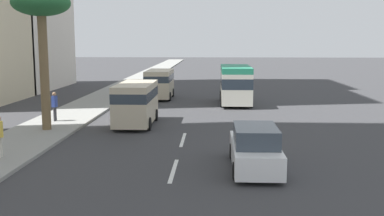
% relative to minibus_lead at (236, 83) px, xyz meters
% --- Properties ---
extents(ground_plane, '(198.00, 198.00, 0.00)m').
position_rel_minibus_lead_xyz_m(ground_plane, '(-1.97, 3.26, -1.63)').
color(ground_plane, '#38383A').
extents(sidewalk_right, '(162.00, 3.72, 0.15)m').
position_rel_minibus_lead_xyz_m(sidewalk_right, '(-1.97, 11.10, -1.56)').
color(sidewalk_right, gray).
rests_on(sidewalk_right, ground_plane).
extents(lane_stripe_mid, '(3.20, 0.16, 0.01)m').
position_rel_minibus_lead_xyz_m(lane_stripe_mid, '(-18.68, 3.26, -1.63)').
color(lane_stripe_mid, silver).
rests_on(lane_stripe_mid, ground_plane).
extents(lane_stripe_far, '(3.20, 0.16, 0.01)m').
position_rel_minibus_lead_xyz_m(lane_stripe_far, '(-13.16, 3.26, -1.63)').
color(lane_stripe_far, silver).
rests_on(lane_stripe_far, ground_plane).
extents(minibus_lead, '(6.15, 2.40, 2.97)m').
position_rel_minibus_lead_xyz_m(minibus_lead, '(0.00, 0.00, 0.00)').
color(minibus_lead, silver).
rests_on(minibus_lead, ground_plane).
extents(van_second, '(4.82, 2.19, 2.44)m').
position_rel_minibus_lead_xyz_m(van_second, '(3.06, 6.35, -0.24)').
color(van_second, beige).
rests_on(van_second, ground_plane).
extents(car_third, '(4.73, 1.84, 1.72)m').
position_rel_minibus_lead_xyz_m(car_third, '(-18.27, 0.10, -0.82)').
color(car_third, white).
rests_on(car_third, ground_plane).
extents(van_fourth, '(5.03, 2.13, 2.49)m').
position_rel_minibus_lead_xyz_m(van_fourth, '(-9.26, 6.29, -0.21)').
color(van_fourth, beige).
rests_on(van_fourth, ground_plane).
extents(pedestrian_near_lamp, '(0.36, 0.29, 1.75)m').
position_rel_minibus_lead_xyz_m(pedestrian_near_lamp, '(-8.96, 11.28, -0.51)').
color(pedestrian_near_lamp, '#333338').
rests_on(pedestrian_near_lamp, sidewalk_right).
extents(palm_tree, '(3.07, 3.07, 7.47)m').
position_rel_minibus_lead_xyz_m(palm_tree, '(-11.55, 10.84, 4.93)').
color(palm_tree, brown).
rests_on(palm_tree, sidewalk_right).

